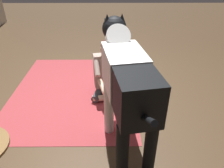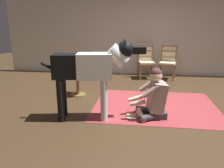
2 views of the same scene
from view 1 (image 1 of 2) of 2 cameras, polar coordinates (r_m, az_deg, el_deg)
ground_plane at (r=3.28m, az=-5.78°, el=-3.86°), size 15.43×15.43×0.00m
area_rug at (r=3.50m, az=-10.09°, el=-1.66°), size 2.37×1.90×0.01m
person_sitting_on_floor at (r=3.22m, az=-1.13°, el=3.03°), size 0.68×0.57×0.87m
large_dog at (r=2.06m, az=3.52°, el=1.83°), size 1.69×0.51×1.34m
hot_dog_on_plate at (r=3.09m, az=0.06°, el=-5.62°), size 0.22×0.22×0.06m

